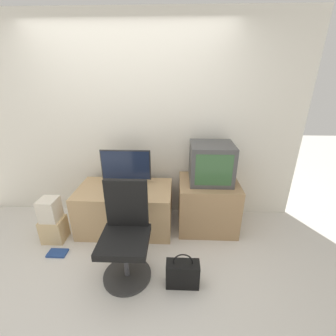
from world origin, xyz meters
TOP-DOWN VIEW (x-y plane):
  - ground_plane at (0.00, 0.00)m, footprint 12.00×12.00m
  - wall_back at (0.00, 1.32)m, footprint 4.40×0.05m
  - desk at (-0.08, 0.88)m, footprint 1.18×0.66m
  - side_stand at (0.99, 0.96)m, footprint 0.74×0.63m
  - main_monitor at (-0.06, 0.98)m, footprint 0.63×0.18m
  - keyboard at (-0.06, 0.80)m, footprint 0.33×0.11m
  - mouse at (0.15, 0.77)m, footprint 0.05×0.04m
  - crt_tv at (1.00, 0.99)m, footprint 0.52×0.47m
  - office_chair at (0.09, 0.14)m, footprint 0.48×0.48m
  - cardboard_box_lower at (-0.91, 0.60)m, footprint 0.26×0.23m
  - cardboard_box_upper at (-0.91, 0.60)m, footprint 0.20×0.21m
  - handbag at (0.65, -0.00)m, footprint 0.32×0.14m
  - book at (-0.77, 0.35)m, footprint 0.21×0.13m

SIDE VIEW (x-z plane):
  - ground_plane at x=0.00m, z-range 0.00..0.00m
  - book at x=-0.77m, z-range 0.00..0.02m
  - handbag at x=0.65m, z-range -0.05..0.33m
  - cardboard_box_lower at x=-0.91m, z-range 0.00..0.30m
  - desk at x=-0.08m, z-range 0.00..0.58m
  - side_stand at x=0.99m, z-range 0.00..0.65m
  - cardboard_box_upper at x=-0.91m, z-range 0.30..0.57m
  - office_chair at x=0.09m, z-range -0.05..0.94m
  - keyboard at x=-0.06m, z-range 0.58..0.59m
  - mouse at x=0.15m, z-range 0.58..0.61m
  - main_monitor at x=-0.06m, z-range 0.59..1.06m
  - crt_tv at x=1.00m, z-range 0.65..1.14m
  - wall_back at x=0.00m, z-range 0.00..2.60m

